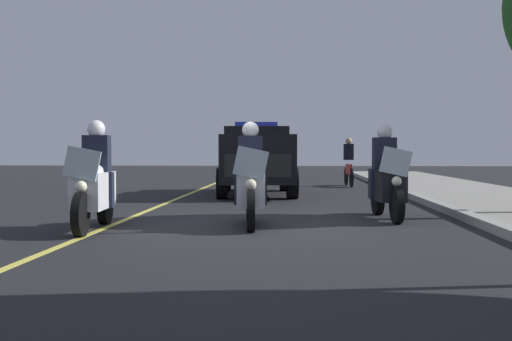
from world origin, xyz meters
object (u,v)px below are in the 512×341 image
Objects in this scene: police_motorcycle_lead_right at (251,183)px; police_motorcycle_trailing at (387,180)px; cyclist_background at (349,162)px; police_motorcycle_lead_left at (94,185)px; police_suv at (256,157)px.

police_motorcycle_trailing is (-1.18, 2.39, 0.00)m from police_motorcycle_lead_right.
cyclist_background is (-11.25, 2.60, 0.14)m from police_motorcycle_lead_right.
police_motorcycle_trailing is at bearing -1.23° from cyclist_background.
police_motorcycle_lead_right is at bearing -63.70° from police_motorcycle_trailing.
police_motorcycle_lead_left is 2.49m from police_motorcycle_lead_right.
police_suv reaches higher than police_motorcycle_lead_left.
police_motorcycle_lead_left is at bearing -74.49° from police_motorcycle_lead_right.
police_motorcycle_trailing is at bearing 111.09° from police_motorcycle_lead_left.
cyclist_background is at bearing 166.98° from police_motorcycle_lead_right.
cyclist_background is (-10.08, 0.22, 0.14)m from police_motorcycle_trailing.
police_motorcycle_lead_left is 1.22× the size of cyclist_background.
police_motorcycle_lead_left is 12.93m from cyclist_background.
police_suv is at bearing -155.16° from police_motorcycle_trailing.
police_motorcycle_lead_left is at bearing -68.91° from police_motorcycle_trailing.
police_motorcycle_lead_right is at bearing 105.51° from police_motorcycle_lead_left.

